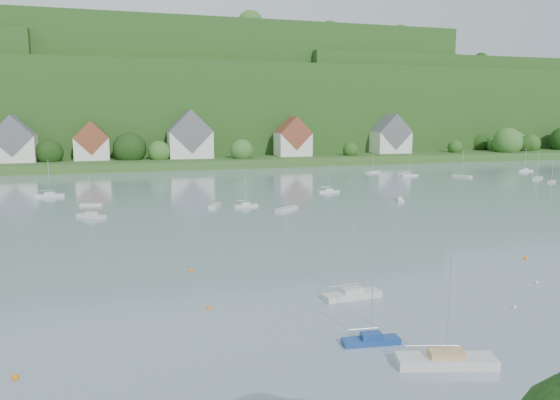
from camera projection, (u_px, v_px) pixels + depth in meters
The scene contains 17 objects.
far_shore_strip at pixel (174, 160), 212.13m from camera, with size 600.00×60.00×3.00m, color #274E1D.
forested_ridge at pixel (160, 107), 273.71m from camera, with size 620.00×181.22×69.89m.
village_building_0 at pixel (14, 143), 182.87m from camera, with size 14.00×10.40×16.00m.
village_building_1 at pixel (92, 144), 192.02m from camera, with size 12.00×9.36×14.00m.
village_building_2 at pixel (190, 138), 200.84m from camera, with size 16.00×11.44×18.00m.
village_building_3 at pixel (293, 139), 210.50m from camera, with size 13.00×10.40×15.50m.
village_building_4 at pixel (391, 137), 227.11m from camera, with size 15.00×10.40×16.50m.
near_sailboat_1 at pixel (371, 339), 44.83m from camera, with size 4.99×1.92×6.57m.
near_sailboat_2 at pixel (446, 360), 40.86m from camera, with size 7.81×4.14×10.15m.
near_sailboat_3 at pixel (352, 294), 56.02m from camera, with size 6.41×2.23×8.49m.
mooring_buoy_0 at pixel (16, 379), 38.88m from camera, with size 0.49×0.49×0.49m, color orange.
mooring_buoy_1 at pixel (514, 308), 53.14m from camera, with size 0.40×0.40×0.40m, color silver.
mooring_buoy_2 at pixel (526, 259), 71.41m from camera, with size 0.49×0.49×0.49m, color orange.
mooring_buoy_3 at pixel (191, 272), 65.62m from camera, with size 0.46×0.46×0.46m, color orange.
mooring_buoy_4 at pixel (537, 283), 60.98m from camera, with size 0.42×0.42×0.42m, color silver.
mooring_buoy_5 at pixel (208, 308), 53.08m from camera, with size 0.44×0.44×0.44m, color orange.
far_sailboat_cluster at pixel (263, 191), 131.97m from camera, with size 206.91×63.47×8.71m.
Camera 1 is at (-21.06, -15.12, 18.97)m, focal length 34.38 mm.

